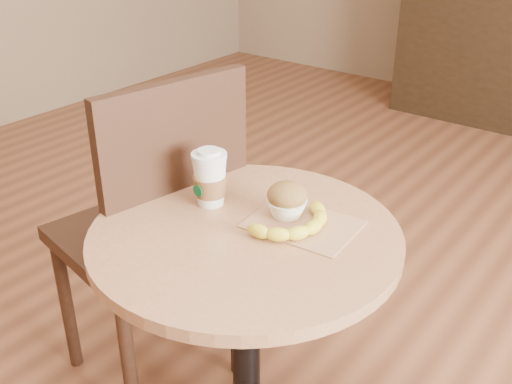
# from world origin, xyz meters

# --- Properties ---
(cafe_table) EXTENTS (0.70, 0.70, 0.75)m
(cafe_table) POSITION_xyz_m (-0.08, -0.05, 0.53)
(cafe_table) COLOR black
(cafe_table) RESTS_ON ground
(chair_left) EXTENTS (0.53, 0.53, 1.03)m
(chair_left) POSITION_xyz_m (-0.48, 0.03, 0.57)
(chair_left) COLOR #321C11
(chair_left) RESTS_ON ground
(kraft_bag) EXTENTS (0.25, 0.20, 0.00)m
(kraft_bag) POSITION_xyz_m (0.01, 0.05, 0.75)
(kraft_bag) COLOR #A77550
(kraft_bag) RESTS_ON cafe_table
(coffee_cup) EXTENTS (0.08, 0.09, 0.14)m
(coffee_cup) POSITION_xyz_m (-0.22, -0.01, 0.81)
(coffee_cup) COLOR white
(coffee_cup) RESTS_ON cafe_table
(muffin) EXTENTS (0.10, 0.10, 0.09)m
(muffin) POSITION_xyz_m (-0.04, 0.05, 0.79)
(muffin) COLOR white
(muffin) RESTS_ON kraft_bag
(banana) EXTENTS (0.21, 0.26, 0.03)m
(banana) POSITION_xyz_m (0.01, 0.02, 0.77)
(banana) COLOR yellow
(banana) RESTS_ON kraft_bag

